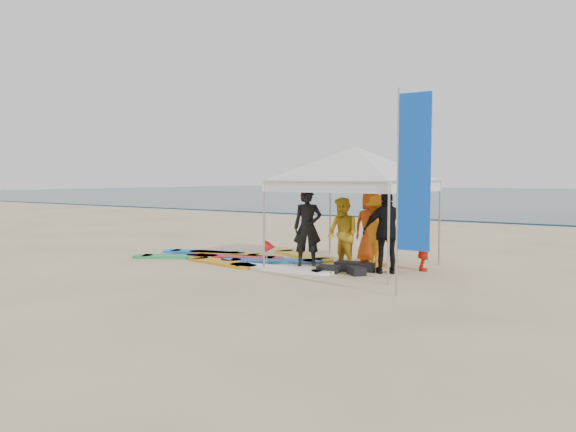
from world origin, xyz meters
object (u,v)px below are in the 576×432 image
Objects in this scene: marker_pennant at (271,247)px; person_black_a at (308,227)px; person_seated at (424,249)px; feather_flag at (413,175)px; surfboard_spread at (241,258)px; person_yellow at (343,234)px; person_orange_b at (371,227)px; person_black_b at (387,232)px; person_orange_a at (379,232)px; canopy_tent at (355,147)px.

person_black_a is at bearing 43.23° from marker_pennant.
feather_flag is at bearing 176.40° from person_seated.
feather_flag is 4.83m from marker_pennant.
surfboard_spread is at bearing 82.83° from person_seated.
feather_flag is 6.01× the size of marker_pennant.
person_black_a is 1.04m from person_yellow.
person_orange_b reaches higher than person_yellow.
marker_pennant is 0.11× the size of surfboard_spread.
marker_pennant is at bearing -168.94° from person_black_a.
surfboard_spread is at bearing -29.70° from person_black_b.
person_orange_b reaches higher than surfboard_spread.
person_black_a is at bearing 3.43° from surfboard_spread.
person_yellow is at bearing 17.88° from marker_pennant.
person_yellow is 0.97× the size of person_orange_a.
person_orange_b reaches higher than marker_pennant.
feather_flag is at bearing -16.26° from person_yellow.
person_black_a is 0.34× the size of surfboard_spread.
canopy_tent is 1.17× the size of feather_flag.
person_orange_a is at bearing 125.16° from person_orange_b.
person_black_b is at bearing -30.44° from person_black_a.
feather_flag reaches higher than person_black_a.
marker_pennant reaches higher than surfboard_spread.
person_orange_b is at bearing 89.40° from canopy_tent.
person_black_b reaches higher than marker_pennant.
person_seated is (2.66, 0.93, -0.44)m from person_black_a.
person_black_a reaches higher than marker_pennant.
person_yellow is 1.84m from marker_pennant.
canopy_tent reaches higher than person_black_b.
person_orange_b is 2.20m from canopy_tent.
person_orange_a reaches higher than person_seated.
person_orange_a is 0.40× the size of canopy_tent.
marker_pennant is at bearing -20.76° from surfboard_spread.
person_orange_a is 0.32× the size of surfboard_spread.
person_seated is at bearing 12.64° from surfboard_spread.
person_black_a is 0.50× the size of feather_flag.
person_seated is at bearing -12.87° from person_black_a.
person_orange_a reaches higher than person_yellow.
person_orange_a is 0.93× the size of person_black_b.
person_yellow is 0.31× the size of surfboard_spread.
surfboard_spread is (-3.14, -1.43, -0.90)m from person_orange_b.
person_orange_a is at bearing 72.30° from person_yellow.
person_black_a is at bearing -159.49° from canopy_tent.
marker_pennant is at bearing -18.14° from person_black_b.
person_orange_a is at bearing -82.03° from person_black_b.
person_seated is (0.55, 0.87, -0.44)m from person_black_b.
person_yellow is 1.40m from person_orange_b.
person_black_b is (0.47, -0.56, 0.07)m from person_orange_a.
person_orange_b is 0.49× the size of feather_flag.
person_yellow is 2.72× the size of marker_pennant.
person_seated is 0.23× the size of canopy_tent.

